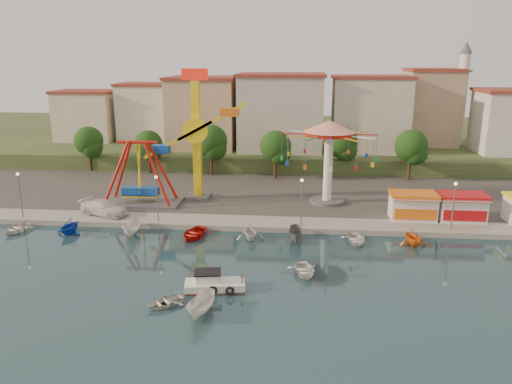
# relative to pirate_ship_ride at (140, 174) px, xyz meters

# --- Properties ---
(ground) EXTENTS (200.00, 200.00, 0.00)m
(ground) POSITION_rel_pirate_ship_ride_xyz_m (12.10, -19.66, -4.39)
(ground) COLOR #16343C
(ground) RESTS_ON ground
(quay_deck) EXTENTS (200.00, 100.00, 0.60)m
(quay_deck) POSITION_rel_pirate_ship_ride_xyz_m (12.10, 42.34, -4.09)
(quay_deck) COLOR #9E998E
(quay_deck) RESTS_ON ground
(asphalt_pad) EXTENTS (90.00, 28.00, 0.01)m
(asphalt_pad) POSITION_rel_pirate_ship_ride_xyz_m (12.10, 10.34, -3.79)
(asphalt_pad) COLOR #4C4944
(asphalt_pad) RESTS_ON quay_deck
(hill_terrace) EXTENTS (200.00, 60.00, 3.00)m
(hill_terrace) POSITION_rel_pirate_ship_ride_xyz_m (12.10, 47.34, -2.89)
(hill_terrace) COLOR #384C26
(hill_terrace) RESTS_ON ground
(pirate_ship_ride) EXTENTS (10.00, 5.00, 8.00)m
(pirate_ship_ride) POSITION_rel_pirate_ship_ride_xyz_m (0.00, 0.00, 0.00)
(pirate_ship_ride) COLOR #59595E
(pirate_ship_ride) RESTS_ON quay_deck
(kamikaze_tower) EXTENTS (8.98, 3.10, 16.50)m
(kamikaze_tower) POSITION_rel_pirate_ship_ride_xyz_m (7.19, 2.69, 3.94)
(kamikaze_tower) COLOR #59595E
(kamikaze_tower) RESTS_ON quay_deck
(wave_swinger) EXTENTS (11.60, 11.60, 10.40)m
(wave_swinger) POSITION_rel_pirate_ship_ride_xyz_m (23.32, 2.56, 3.80)
(wave_swinger) COLOR #59595E
(wave_swinger) RESTS_ON quay_deck
(booth_left) EXTENTS (5.40, 3.78, 3.08)m
(booth_left) POSITION_rel_pirate_ship_ride_xyz_m (32.73, -3.17, -2.23)
(booth_left) COLOR white
(booth_left) RESTS_ON quay_deck
(booth_mid) EXTENTS (5.40, 3.78, 3.08)m
(booth_mid) POSITION_rel_pirate_ship_ride_xyz_m (38.05, -3.17, -2.23)
(booth_mid) COLOR white
(booth_mid) RESTS_ON quay_deck
(lamp_post_0) EXTENTS (0.14, 0.14, 5.00)m
(lamp_post_0) POSITION_rel_pirate_ship_ride_xyz_m (-11.90, -6.66, -1.29)
(lamp_post_0) COLOR #59595E
(lamp_post_0) RESTS_ON quay_deck
(lamp_post_1) EXTENTS (0.14, 0.14, 5.00)m
(lamp_post_1) POSITION_rel_pirate_ship_ride_xyz_m (4.10, -6.66, -1.29)
(lamp_post_1) COLOR #59595E
(lamp_post_1) RESTS_ON quay_deck
(lamp_post_2) EXTENTS (0.14, 0.14, 5.00)m
(lamp_post_2) POSITION_rel_pirate_ship_ride_xyz_m (20.10, -6.66, -1.29)
(lamp_post_2) COLOR #59595E
(lamp_post_2) RESTS_ON quay_deck
(lamp_post_3) EXTENTS (0.14, 0.14, 5.00)m
(lamp_post_3) POSITION_rel_pirate_ship_ride_xyz_m (36.10, -6.66, -1.29)
(lamp_post_3) COLOR #59595E
(lamp_post_3) RESTS_ON quay_deck
(tree_0) EXTENTS (4.60, 4.60, 7.19)m
(tree_0) POSITION_rel_pirate_ship_ride_xyz_m (-13.90, 17.32, 1.08)
(tree_0) COLOR #382314
(tree_0) RESTS_ON quay_deck
(tree_1) EXTENTS (4.35, 4.35, 6.80)m
(tree_1) POSITION_rel_pirate_ship_ride_xyz_m (-3.90, 16.59, 0.81)
(tree_1) COLOR #382314
(tree_1) RESTS_ON quay_deck
(tree_2) EXTENTS (5.02, 5.02, 7.85)m
(tree_2) POSITION_rel_pirate_ship_ride_xyz_m (6.10, 16.15, 1.52)
(tree_2) COLOR #382314
(tree_2) RESTS_ON quay_deck
(tree_3) EXTENTS (4.68, 4.68, 7.32)m
(tree_3) POSITION_rel_pirate_ship_ride_xyz_m (16.10, 14.71, 1.16)
(tree_3) COLOR #382314
(tree_3) RESTS_ON quay_deck
(tree_4) EXTENTS (4.86, 4.86, 7.60)m
(tree_4) POSITION_rel_pirate_ship_ride_xyz_m (26.10, 17.70, 1.35)
(tree_4) COLOR #382314
(tree_4) RESTS_ON quay_deck
(tree_5) EXTENTS (4.83, 4.83, 7.54)m
(tree_5) POSITION_rel_pirate_ship_ride_xyz_m (36.10, 15.88, 1.31)
(tree_5) COLOR #382314
(tree_5) RESTS_ON quay_deck
(building_0) EXTENTS (9.26, 9.53, 11.87)m
(building_0) POSITION_rel_pirate_ship_ride_xyz_m (-21.27, 26.41, 4.54)
(building_0) COLOR beige
(building_0) RESTS_ON hill_terrace
(building_1) EXTENTS (12.33, 9.01, 8.63)m
(building_1) POSITION_rel_pirate_ship_ride_xyz_m (-9.23, 31.73, 2.92)
(building_1) COLOR silver
(building_1) RESTS_ON hill_terrace
(building_2) EXTENTS (11.95, 9.28, 11.23)m
(building_2) POSITION_rel_pirate_ship_ride_xyz_m (3.91, 32.31, 4.22)
(building_2) COLOR tan
(building_2) RESTS_ON hill_terrace
(building_3) EXTENTS (12.59, 10.50, 9.20)m
(building_3) POSITION_rel_pirate_ship_ride_xyz_m (17.70, 29.15, 3.20)
(building_3) COLOR beige
(building_3) RESTS_ON hill_terrace
(building_4) EXTENTS (10.75, 9.23, 9.24)m
(building_4) POSITION_rel_pirate_ship_ride_xyz_m (31.17, 32.55, 3.22)
(building_4) COLOR beige
(building_4) RESTS_ON hill_terrace
(building_5) EXTENTS (12.77, 10.96, 11.21)m
(building_5) POSITION_rel_pirate_ship_ride_xyz_m (44.47, 30.68, 4.21)
(building_5) COLOR tan
(building_5) RESTS_ON hill_terrace
(minaret) EXTENTS (2.80, 2.80, 18.00)m
(minaret) POSITION_rel_pirate_ship_ride_xyz_m (48.10, 34.34, 8.15)
(minaret) COLOR silver
(minaret) RESTS_ON hill_terrace
(cabin_motorboat) EXTENTS (5.13, 2.63, 1.72)m
(cabin_motorboat) POSITION_rel_pirate_ship_ride_xyz_m (13.04, -21.79, -3.93)
(cabin_motorboat) COLOR white
(cabin_motorboat) RESTS_ON ground
(rowboat_a) EXTENTS (3.28, 4.07, 0.75)m
(rowboat_a) POSITION_rel_pirate_ship_ride_xyz_m (20.47, -18.01, -4.02)
(rowboat_a) COLOR white
(rowboat_a) RESTS_ON ground
(rowboat_b) EXTENTS (3.72, 3.69, 0.63)m
(rowboat_b) POSITION_rel_pirate_ship_ride_xyz_m (9.78, -24.78, -4.08)
(rowboat_b) COLOR silver
(rowboat_b) RESTS_ON ground
(skiff) EXTENTS (2.17, 4.02, 1.47)m
(skiff) POSITION_rel_pirate_ship_ride_xyz_m (12.88, -25.93, -3.66)
(skiff) COLOR silver
(skiff) RESTS_ON ground
(van) EXTENTS (6.39, 4.26, 1.72)m
(van) POSITION_rel_pirate_ship_ride_xyz_m (-2.81, -4.97, -2.93)
(van) COLOR silver
(van) RESTS_ON quay_deck
(moored_boat_0) EXTENTS (3.16, 4.02, 0.76)m
(moored_boat_0) POSITION_rel_pirate_ship_ride_xyz_m (-10.88, -9.86, -4.02)
(moored_boat_0) COLOR silver
(moored_boat_0) RESTS_ON ground
(moored_boat_1) EXTENTS (3.34, 3.70, 1.70)m
(moored_boat_1) POSITION_rel_pirate_ship_ride_xyz_m (-4.82, -9.86, -3.54)
(moored_boat_1) COLOR #1443B6
(moored_boat_1) RESTS_ON ground
(moored_boat_2) EXTENTS (1.95, 4.28, 1.60)m
(moored_boat_2) POSITION_rel_pirate_ship_ride_xyz_m (2.12, -9.86, -3.59)
(moored_boat_2) COLOR silver
(moored_boat_2) RESTS_ON ground
(moored_boat_3) EXTENTS (3.81, 4.75, 0.88)m
(moored_boat_3) POSITION_rel_pirate_ship_ride_xyz_m (8.82, -9.86, -3.96)
(moored_boat_3) COLOR red
(moored_boat_3) RESTS_ON ground
(moored_boat_4) EXTENTS (3.64, 3.96, 1.76)m
(moored_boat_4) POSITION_rel_pirate_ship_ride_xyz_m (14.81, -9.86, -3.52)
(moored_boat_4) COLOR silver
(moored_boat_4) RESTS_ON ground
(moored_boat_5) EXTENTS (1.51, 3.67, 1.40)m
(moored_boat_5) POSITION_rel_pirate_ship_ride_xyz_m (19.58, -9.86, -3.69)
(moored_boat_5) COLOR slate
(moored_boat_5) RESTS_ON ground
(moored_boat_6) EXTENTS (3.04, 3.91, 0.74)m
(moored_boat_6) POSITION_rel_pirate_ship_ride_xyz_m (25.74, -9.86, -4.02)
(moored_boat_6) COLOR silver
(moored_boat_6) RESTS_ON ground
(moored_boat_7) EXTENTS (3.42, 3.73, 1.66)m
(moored_boat_7) POSITION_rel_pirate_ship_ride_xyz_m (31.43, -9.86, -3.56)
(moored_boat_7) COLOR orange
(moored_boat_7) RESTS_ON ground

